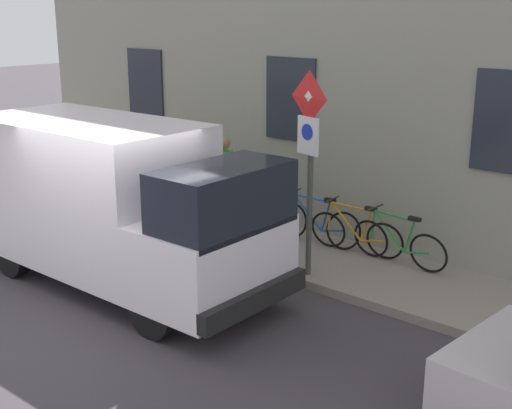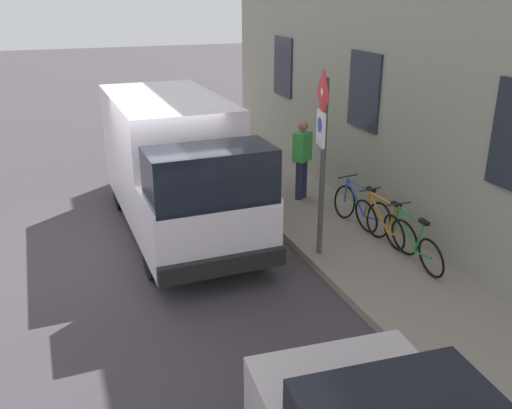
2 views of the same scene
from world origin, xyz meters
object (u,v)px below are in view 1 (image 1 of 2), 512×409
Objects in this scene: delivery_van at (115,201)px; bicycle_blue at (316,223)px; bicycle_orange at (356,233)px; litter_bin at (197,214)px; sign_post_stacked at (309,146)px; bicycle_green at (398,243)px; pedestrian at (225,180)px.

bicycle_blue is at bearing 64.73° from delivery_van.
litter_bin is (-1.15, 2.61, 0.08)m from bicycle_orange.
sign_post_stacked is 1.76× the size of bicycle_green.
bicycle_blue is (3.20, -1.43, -0.82)m from delivery_van.
bicycle_green is (3.20, -3.05, -0.82)m from delivery_van.
bicycle_orange is at bearing 53.82° from delivery_van.
bicycle_green is 1.00× the size of pedestrian.
delivery_van is 5.97× the size of litter_bin.
bicycle_orange is 2.86m from litter_bin.
bicycle_green is 1.62m from bicycle_blue.
delivery_van is 3.13× the size of bicycle_orange.
sign_post_stacked reaches higher than bicycle_blue.
litter_bin is at bearing 26.02° from bicycle_blue.
sign_post_stacked is 1.75× the size of pedestrian.
litter_bin is (-0.76, -0.03, -0.48)m from pedestrian.
pedestrian is (-0.39, 1.83, 0.56)m from bicycle_blue.
sign_post_stacked is at bearing 113.73° from bicycle_blue.
pedestrian is (-0.39, 2.64, 0.56)m from bicycle_orange.
delivery_van is at bearing 48.85° from bicycle_orange.
litter_bin is at bearing -122.74° from pedestrian.
bicycle_green is 3.51m from pedestrian.
bicycle_blue is at bearing -6.15° from bicycle_orange.
bicycle_blue is at bearing 1.54° from bicycle_green.
bicycle_orange is (1.29, -0.06, -1.66)m from sign_post_stacked.
bicycle_blue is at bearing -22.54° from pedestrian.
delivery_van reaches higher than pedestrian.
bicycle_green is 3.61m from litter_bin.
bicycle_green is at bearing 45.21° from delivery_van.
sign_post_stacked is 3.35× the size of litter_bin.
sign_post_stacked is 3.02m from delivery_van.
bicycle_blue is 1.91× the size of litter_bin.
pedestrian is at bearing 2.33° from bicycle_orange.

